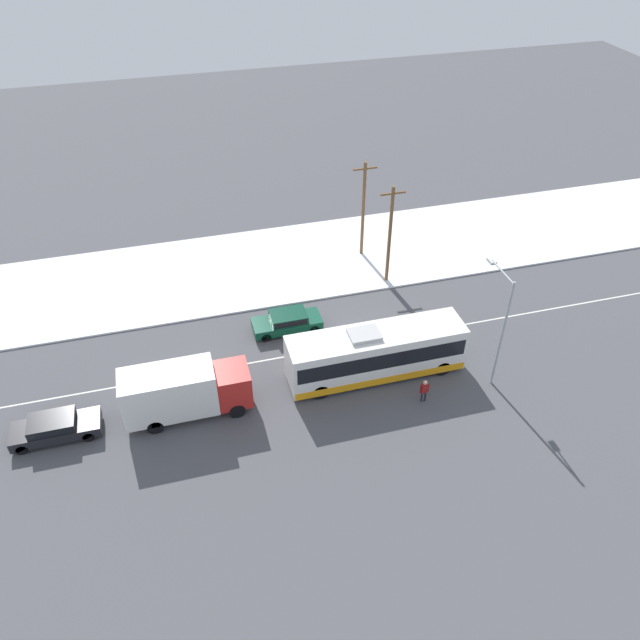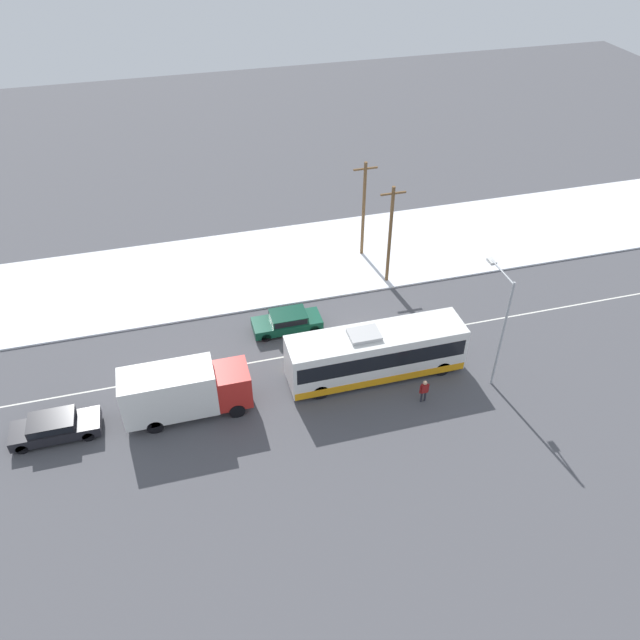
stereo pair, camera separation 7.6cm
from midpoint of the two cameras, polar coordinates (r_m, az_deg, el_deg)
ground_plane at (r=40.28m, az=3.44°, el=-2.17°), size 120.00×120.00×0.00m
snow_lot at (r=48.37m, az=-0.44°, el=5.71°), size 80.00×10.59×0.12m
lane_marking_center at (r=40.28m, az=3.44°, el=-2.17°), size 60.00×0.12×0.00m
city_bus at (r=37.16m, az=5.06°, el=-3.03°), size 10.62×2.57×3.36m
box_truck at (r=35.36m, az=-12.44°, el=-6.31°), size 7.01×2.30×3.22m
sedan_car at (r=40.92m, az=-3.05°, el=-0.07°), size 4.52×1.80×1.34m
parked_car_near_truck at (r=37.00m, az=-23.16°, el=-8.96°), size 4.68×1.80×1.33m
pedestrian_at_stop at (r=36.25m, az=9.47°, el=-6.22°), size 0.57×0.25×1.59m
streetlamp at (r=36.30m, az=16.11°, el=0.38°), size 0.36×2.83×7.34m
utility_pole_roadside at (r=44.00m, az=6.35°, el=7.83°), size 1.80×0.24×7.56m
utility_pole_snowlot at (r=47.02m, az=3.93°, el=10.16°), size 1.80×0.24×7.65m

